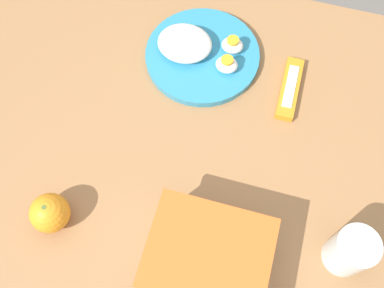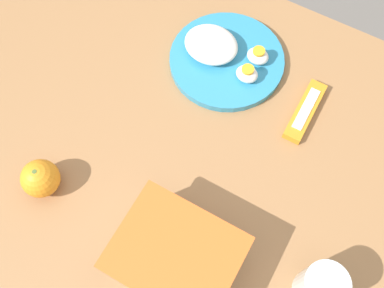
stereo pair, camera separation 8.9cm
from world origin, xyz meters
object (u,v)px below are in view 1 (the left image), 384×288
orange_fruit (50,213)px  rice_plate (199,52)px  candy_bar (290,88)px  drinking_glass (350,251)px  food_container (208,258)px

orange_fruit → rice_plate: orange_fruit is taller
candy_bar → rice_plate: bearing=-8.8°
candy_bar → drinking_glass: size_ratio=1.49×
orange_fruit → candy_bar: 0.55m
orange_fruit → candy_bar: orange_fruit is taller
food_container → candy_bar: size_ratio=1.39×
food_container → rice_plate: food_container is taller
orange_fruit → candy_bar: size_ratio=0.49×
food_container → candy_bar: 0.41m
food_container → rice_plate: (0.13, -0.44, -0.02)m
orange_fruit → rice_plate: (-0.17, -0.43, -0.02)m
rice_plate → candy_bar: 0.22m
food_container → rice_plate: bearing=-73.1°
orange_fruit → drinking_glass: 0.55m
food_container → candy_bar: food_container is taller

